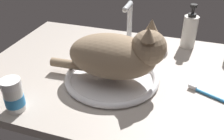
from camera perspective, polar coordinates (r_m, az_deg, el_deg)
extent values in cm
cube|color=#ADA399|center=(93.22, 2.70, -1.13)|extent=(105.39, 71.23, 3.00)
torus|color=white|center=(87.26, 0.00, -1.63)|extent=(32.69, 32.69, 2.15)
cylinder|color=white|center=(87.69, 0.00, -2.05)|extent=(29.47, 29.47, 0.60)
cylinder|color=silver|center=(105.67, 3.77, 4.90)|extent=(4.00, 4.00, 2.73)
cylinder|color=silver|center=(101.43, 3.97, 10.03)|extent=(2.00, 2.00, 17.67)
sphere|color=silver|center=(98.47, 4.17, 14.80)|extent=(2.20, 2.20, 2.20)
cylinder|color=silver|center=(95.01, 3.58, 14.18)|extent=(2.00, 7.48, 2.00)
sphere|color=silver|center=(91.58, 2.96, 13.51)|extent=(2.10, 2.10, 2.10)
cylinder|color=silver|center=(107.65, 0.10, 5.18)|extent=(3.20, 3.20, 1.60)
cone|color=silver|center=(106.39, 0.10, 6.56)|extent=(2.88, 2.88, 4.13)
cylinder|color=silver|center=(104.65, 7.52, 4.05)|extent=(3.20, 3.20, 1.60)
cone|color=silver|center=(103.35, 7.63, 5.45)|extent=(2.88, 2.88, 4.13)
ellipsoid|color=#8C755B|center=(82.92, 0.00, 3.18)|extent=(30.07, 18.40, 14.56)
sphere|color=#8C755B|center=(78.79, 8.29, 4.96)|extent=(11.35, 11.35, 11.35)
cone|color=#8C755B|center=(79.38, 9.00, 9.96)|extent=(4.31, 4.31, 4.26)
cone|color=#8C755B|center=(73.13, 8.26, 8.05)|extent=(4.31, 4.31, 4.26)
ellipsoid|color=silver|center=(79.01, 11.28, 3.80)|extent=(3.61, 4.91, 3.63)
ellipsoid|color=silver|center=(81.48, 6.98, 1.77)|extent=(8.62, 9.78, 8.01)
cylinder|color=#8C755B|center=(90.97, -10.03, 1.34)|extent=(12.46, 3.73, 3.20)
cylinder|color=white|center=(78.30, -21.28, -5.97)|extent=(5.50, 5.50, 8.10)
cylinder|color=#338CD1|center=(78.68, -21.19, -6.35)|extent=(5.67, 5.67, 3.24)
cylinder|color=white|center=(75.41, -22.04, -2.85)|extent=(5.78, 5.78, 2.27)
cylinder|color=silver|center=(112.19, 17.12, 8.25)|extent=(5.99, 5.99, 13.60)
cylinder|color=black|center=(109.59, 17.73, 11.78)|extent=(3.30, 3.30, 1.20)
cylinder|color=black|center=(108.99, 17.90, 12.72)|extent=(1.20, 1.20, 2.62)
cylinder|color=black|center=(108.42, 18.07, 13.67)|extent=(2.70, 2.70, 1.20)
cylinder|color=#338CD1|center=(84.99, 23.44, -6.24)|extent=(15.46, 7.41, 1.00)
cube|color=white|center=(86.83, 17.79, -3.57)|extent=(2.86, 2.13, 1.20)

